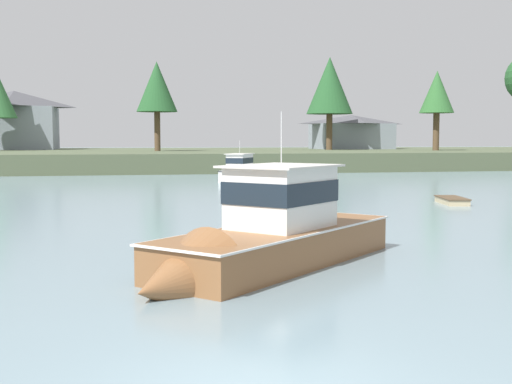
% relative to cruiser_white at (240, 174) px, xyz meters
% --- Properties ---
extents(far_shore_bank, '(229.47, 43.14, 1.96)m').
position_rel_cruiser_white_xyz_m(far_shore_bank, '(-7.52, 32.51, 0.42)').
color(far_shore_bank, '#4C563D').
rests_on(far_shore_bank, ground).
extents(cruiser_white, '(4.94, 6.77, 3.89)m').
position_rel_cruiser_white_xyz_m(cruiser_white, '(0.00, 0.00, 0.00)').
color(cruiser_white, white).
rests_on(cruiser_white, ground).
extents(cruiser_wood, '(8.73, 8.51, 5.10)m').
position_rel_cruiser_white_xyz_m(cruiser_wood, '(-5.72, -35.70, 0.04)').
color(cruiser_wood, brown).
rests_on(cruiser_wood, ground).
extents(dinghy_sand, '(1.72, 3.01, 0.48)m').
position_rel_cruiser_white_xyz_m(dinghy_sand, '(7.80, -20.42, -0.43)').
color(dinghy_sand, tan).
rests_on(dinghy_sand, ground).
extents(shore_tree_far_right, '(4.81, 4.81, 10.50)m').
position_rel_cruiser_white_xyz_m(shore_tree_far_right, '(-5.10, 26.99, 8.86)').
color(shore_tree_far_right, brown).
rests_on(shore_tree_far_right, far_shore_bank).
extents(shore_tree_inland_c, '(6.03, 6.03, 12.04)m').
position_rel_cruiser_white_xyz_m(shore_tree_inland_c, '(17.41, 31.03, 9.68)').
color(shore_tree_inland_c, brown).
rests_on(shore_tree_inland_c, far_shore_bank).
extents(shore_tree_right, '(4.26, 4.26, 9.85)m').
position_rel_cruiser_white_xyz_m(shore_tree_right, '(29.17, 24.36, 8.49)').
color(shore_tree_right, brown).
rests_on(shore_tree_right, far_shore_bank).
extents(cottage_near_water, '(11.16, 8.65, 4.80)m').
position_rel_cruiser_white_xyz_m(cottage_near_water, '(22.84, 37.88, 3.87)').
color(cottage_near_water, gray).
rests_on(cottage_near_water, far_shore_bank).
extents(cottage_behind_trees, '(11.67, 10.41, 7.90)m').
position_rel_cruiser_white_xyz_m(cottage_behind_trees, '(-23.44, 42.57, 5.48)').
color(cottage_behind_trees, gray).
rests_on(cottage_behind_trees, far_shore_bank).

